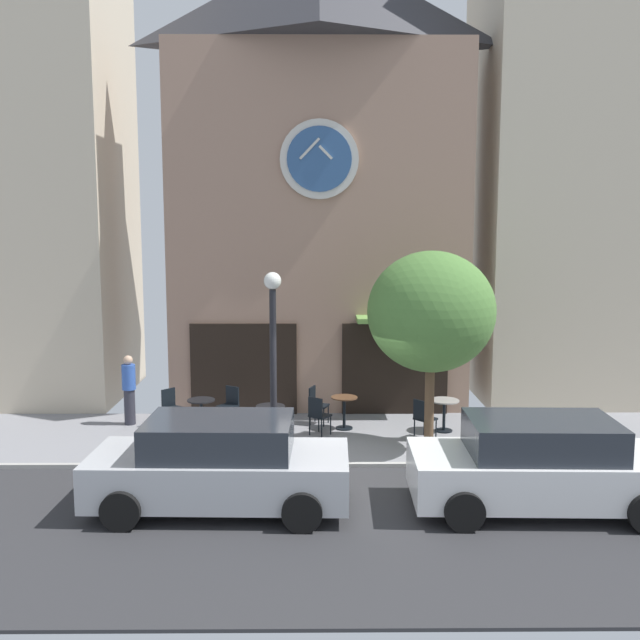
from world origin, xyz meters
name	(u,v)px	position (x,y,z in m)	size (l,w,h in m)	color
ground_plane	(341,483)	(0.00, -0.80, -0.02)	(25.26, 9.76, 0.13)	gray
clock_building	(319,173)	(-0.37, 5.25, 6.06)	(7.57, 3.66, 11.69)	#9E7A66
neighbor_building_left	(21,102)	(-8.32, 6.25, 7.97)	(5.12, 4.37, 15.95)	beige
neighbor_building_right	(587,141)	(6.90, 6.23, 6.98)	(5.82, 4.33, 13.96)	beige
street_lamp	(273,362)	(-1.35, 0.99, 1.93)	(0.36, 0.36, 3.79)	black
street_tree	(431,312)	(1.93, 1.09, 2.95)	(2.66, 2.39, 4.22)	brown
cafe_table_leftmost	(201,410)	(-3.11, 2.53, 0.50)	(0.64, 0.64, 0.75)	black
cafe_table_near_door	(271,417)	(-1.47, 1.85, 0.52)	(0.65, 0.65, 0.77)	black
cafe_table_center_left	(344,408)	(0.20, 2.69, 0.50)	(0.62, 0.62, 0.76)	black
cafe_table_center	(444,409)	(2.50, 2.46, 0.52)	(0.68, 0.68, 0.74)	black
cafe_chair_near_lamp	(423,416)	(1.92, 1.85, 0.53)	(0.56, 0.56, 0.90)	black
cafe_chair_corner	(171,405)	(-3.87, 2.90, 0.53)	(0.56, 0.56, 0.90)	black
cafe_chair_under_awning	(318,413)	(-0.41, 2.12, 0.53)	(0.56, 0.56, 0.90)	black
cafe_chair_right_end	(230,402)	(-2.51, 3.12, 0.53)	(0.55, 0.55, 0.90)	black
cafe_chair_by_entrance	(316,402)	(-0.45, 3.11, 0.53)	(0.51, 0.51, 0.90)	black
pedestrian_blue	(129,389)	(-4.90, 3.11, 0.86)	(0.43, 0.43, 1.67)	#2D2D38
parked_car_silver	(220,465)	(-2.08, -2.03, 0.76)	(4.35, 2.12, 1.55)	#B7BABF
parked_car_white	(541,465)	(3.29, -2.11, 0.76)	(4.35, 2.12, 1.55)	white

